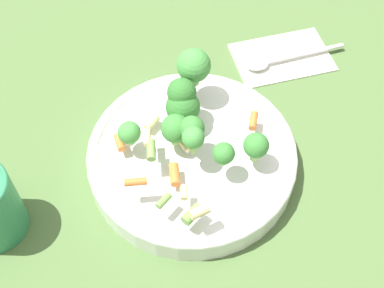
% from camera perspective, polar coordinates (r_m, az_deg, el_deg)
% --- Properties ---
extents(ground_plane, '(3.00, 3.00, 0.00)m').
position_cam_1_polar(ground_plane, '(0.75, 0.00, -2.32)').
color(ground_plane, '#4C6B38').
extents(bowl, '(0.28, 0.28, 0.04)m').
position_cam_1_polar(bowl, '(0.73, 0.00, -1.40)').
color(bowl, white).
rests_on(bowl, ground_plane).
extents(pasta_salad, '(0.24, 0.20, 0.08)m').
position_cam_1_polar(pasta_salad, '(0.70, -0.39, 3.39)').
color(pasta_salad, '#8CB766').
rests_on(pasta_salad, bowl).
extents(napkin, '(0.13, 0.17, 0.01)m').
position_cam_1_polar(napkin, '(0.89, 9.58, 9.17)').
color(napkin, white).
rests_on(napkin, ground_plane).
extents(spoon, '(0.05, 0.17, 0.01)m').
position_cam_1_polar(spoon, '(0.87, 9.11, 8.85)').
color(spoon, silver).
rests_on(spoon, napkin).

